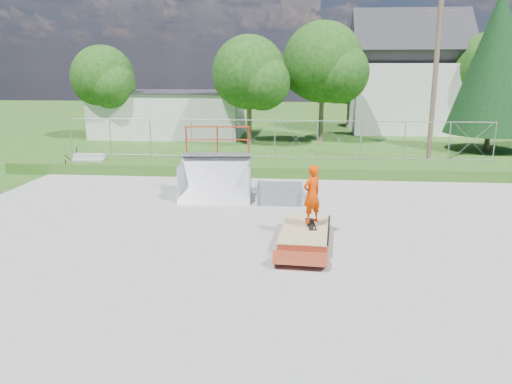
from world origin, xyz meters
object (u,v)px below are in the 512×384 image
(quarter_pipe, at_px, (215,165))
(flat_bank_ramp, at_px, (280,194))
(grind_box, at_px, (305,235))
(skater, at_px, (312,197))

(quarter_pipe, distance_m, flat_bank_ramp, 2.55)
(flat_bank_ramp, bearing_deg, grind_box, -80.41)
(quarter_pipe, xyz_separation_m, skater, (3.38, -4.19, -0.04))
(grind_box, height_order, skater, skater)
(grind_box, height_order, quarter_pipe, quarter_pipe)
(grind_box, distance_m, skater, 1.07)
(quarter_pipe, bearing_deg, skater, -55.68)
(quarter_pipe, relative_size, flat_bank_ramp, 1.44)
(quarter_pipe, xyz_separation_m, flat_bank_ramp, (2.33, -0.13, -1.02))
(grind_box, xyz_separation_m, flat_bank_ramp, (-0.89, 4.27, 0.06))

